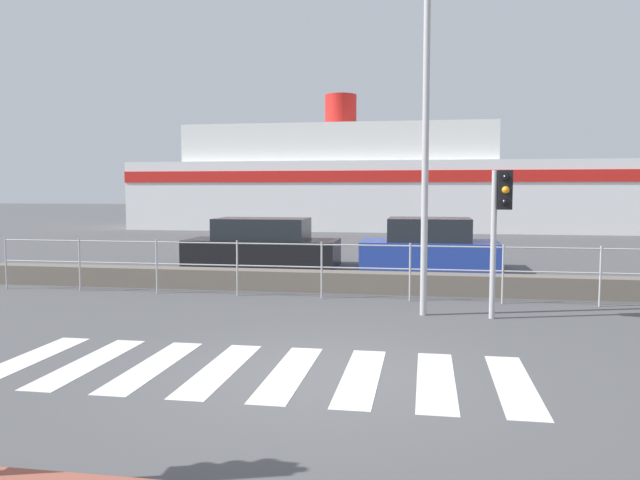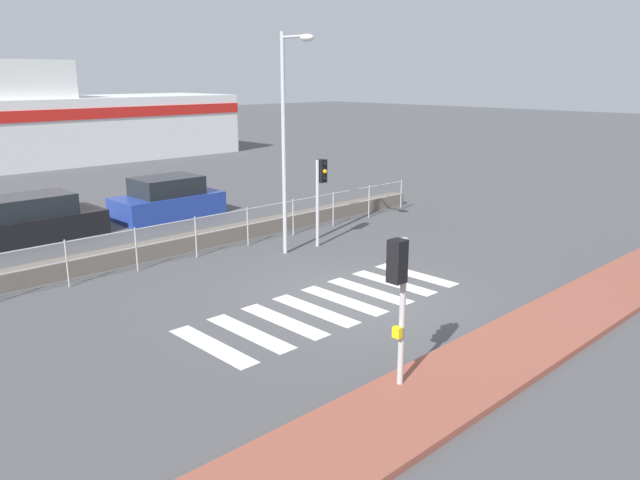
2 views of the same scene
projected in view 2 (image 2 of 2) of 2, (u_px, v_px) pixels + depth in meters
ground_plane at (356, 296)px, 14.59m from camera, size 160.00×160.00×0.00m
sidewalk_brick at (516, 346)px, 11.73m from camera, size 24.00×1.80×0.12m
crosswalk at (329, 305)px, 14.00m from camera, size 6.75×2.40×0.01m
seawall at (206, 238)px, 18.82m from camera, size 18.28×0.55×0.45m
harbor_fence at (222, 226)px, 18.08m from camera, size 16.49×0.04×1.19m
traffic_light_near at (398, 283)px, 9.69m from camera, size 0.34×0.32×2.58m
traffic_light_far at (320, 183)px, 18.41m from camera, size 0.34×0.32×2.61m
streetlamp at (289, 121)px, 16.97m from camera, size 0.32×1.24×6.13m
parked_car_black at (28, 221)px, 19.37m from camera, size 4.53×1.75×1.41m
parked_car_blue at (168, 200)px, 22.67m from camera, size 3.84×1.89×1.46m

